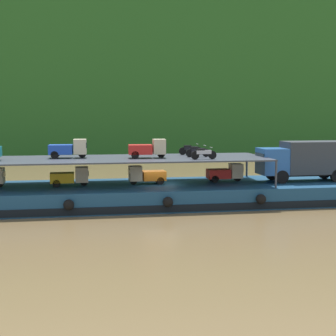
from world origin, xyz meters
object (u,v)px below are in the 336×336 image
object	(u,v)px
motorcycle_upper_stbd	(190,149)
cargo_barge	(159,194)
mini_truck_upper_mid	(69,149)
covered_lorry	(304,159)
mini_truck_upper_fore	(148,149)
mini_truck_lower_aft	(70,177)
mini_truck_lower_fore	(225,173)
mini_truck_lower_mid	(146,175)
motorcycle_upper_port	(203,153)
motorcycle_upper_centre	(198,151)

from	to	relation	value
motorcycle_upper_stbd	cargo_barge	bearing A→B (deg)	-144.13
mini_truck_upper_mid	motorcycle_upper_stbd	distance (m)	9.50
covered_lorry	mini_truck_upper_fore	xyz separation A→B (m)	(-12.26, -0.05, 1.00)
mini_truck_lower_aft	mini_truck_lower_fore	world-z (taller)	same
mini_truck_lower_fore	motorcycle_upper_stbd	world-z (taller)	motorcycle_upper_stbd
mini_truck_lower_mid	mini_truck_upper_mid	size ratio (longest dim) A/B	1.00
covered_lorry	mini_truck_upper_mid	xyz separation A→B (m)	(-18.00, 0.90, 1.00)
mini_truck_lower_fore	motorcycle_upper_port	size ratio (longest dim) A/B	1.44
cargo_barge	covered_lorry	bearing A→B (deg)	-0.89
mini_truck_upper_mid	motorcycle_upper_centre	xyz separation A→B (m)	(9.55, -0.69, -0.26)
cargo_barge	motorcycle_upper_stbd	distance (m)	4.68
cargo_barge	motorcycle_upper_centre	bearing A→B (deg)	0.52
mini_truck_lower_mid	mini_truck_lower_fore	world-z (taller)	same
mini_truck_lower_aft	mini_truck_upper_fore	world-z (taller)	mini_truck_upper_fore
cargo_barge	mini_truck_lower_mid	size ratio (longest dim) A/B	11.72
mini_truck_upper_mid	motorcycle_upper_port	size ratio (longest dim) A/B	1.46
mini_truck_upper_mid	motorcycle_upper_centre	bearing A→B (deg)	-4.15
mini_truck_lower_mid	covered_lorry	bearing A→B (deg)	-1.76
mini_truck_upper_fore	motorcycle_upper_port	bearing A→B (deg)	-24.59
mini_truck_lower_mid	motorcycle_upper_centre	world-z (taller)	motorcycle_upper_centre
mini_truck_upper_fore	motorcycle_upper_centre	distance (m)	3.82
mini_truck_lower_fore	mini_truck_lower_aft	bearing A→B (deg)	-177.97
mini_truck_lower_aft	mini_truck_upper_mid	size ratio (longest dim) A/B	0.99
mini_truck_lower_mid	mini_truck_upper_mid	xyz separation A→B (m)	(-5.68, 0.52, 2.00)
covered_lorry	mini_truck_lower_fore	size ratio (longest dim) A/B	2.86
cargo_barge	mini_truck_upper_fore	world-z (taller)	mini_truck_upper_fore
mini_truck_lower_aft	mini_truck_upper_mid	xyz separation A→B (m)	(-0.08, 0.61, 2.00)
mini_truck_lower_mid	motorcycle_upper_centre	distance (m)	4.25
covered_lorry	motorcycle_upper_stbd	size ratio (longest dim) A/B	4.13
mini_truck_lower_mid	motorcycle_upper_port	world-z (taller)	motorcycle_upper_port
mini_truck_lower_fore	mini_truck_lower_mid	bearing A→B (deg)	-177.03
mini_truck_lower_fore	motorcycle_upper_port	world-z (taller)	motorcycle_upper_port
mini_truck_lower_fore	motorcycle_upper_stbd	size ratio (longest dim) A/B	1.44
mini_truck_lower_aft	motorcycle_upper_port	size ratio (longest dim) A/B	1.46
mini_truck_lower_aft	motorcycle_upper_port	distance (m)	9.81
covered_lorry	motorcycle_upper_port	world-z (taller)	covered_lorry
motorcycle_upper_centre	motorcycle_upper_stbd	bearing A→B (deg)	93.90
cargo_barge	motorcycle_upper_stbd	world-z (taller)	motorcycle_upper_stbd
mini_truck_upper_fore	covered_lorry	bearing A→B (deg)	0.24
mini_truck_upper_fore	motorcycle_upper_port	size ratio (longest dim) A/B	1.46
covered_lorry	mini_truck_upper_mid	size ratio (longest dim) A/B	2.82
mini_truck_upper_mid	mini_truck_upper_fore	bearing A→B (deg)	-9.38
cargo_barge	mini_truck_upper_fore	bearing A→B (deg)	-165.55
motorcycle_upper_stbd	covered_lorry	bearing A→B (deg)	-14.29
mini_truck_lower_fore	motorcycle_upper_stbd	bearing A→B (deg)	148.88
covered_lorry	mini_truck_lower_fore	xyz separation A→B (m)	(-6.12, 0.70, -1.00)
mini_truck_lower_aft	mini_truck_lower_fore	bearing A→B (deg)	2.03
mini_truck_lower_fore	motorcycle_upper_port	distance (m)	3.84
cargo_barge	mini_truck_lower_fore	distance (m)	5.46
mini_truck_lower_aft	motorcycle_upper_centre	world-z (taller)	motorcycle_upper_centre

